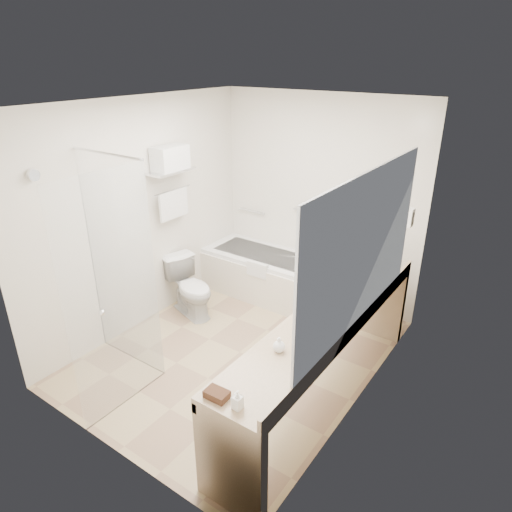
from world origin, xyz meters
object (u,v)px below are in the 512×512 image
Objects in this scene: bathtub at (266,274)px; water_bottle_left at (365,270)px; vanity_counter at (324,340)px; toilet at (191,288)px; amenity_basket at (217,394)px.

water_bottle_left is at bearing -18.82° from bathtub.
vanity_counter is 3.93× the size of toilet.
water_bottle_left reaches higher than amenity_basket.
vanity_counter reaches higher than bathtub.
water_bottle_left is (1.95, 0.42, 0.61)m from toilet.
vanity_counter is 2.05m from toilet.
amenity_basket is 0.72× the size of water_bottle_left.
toilet is 4.42× the size of amenity_basket.
toilet is (-1.97, 0.46, -0.30)m from vanity_counter.
amenity_basket is at bearing -92.99° from water_bottle_left.
water_bottle_left is at bearing 91.80° from vanity_counter.
vanity_counter is 1.28m from amenity_basket.
amenity_basket is at bearing -62.31° from bathtub.
toilet is at bearing 136.97° from amenity_basket.
bathtub is at bearing 161.18° from water_bottle_left.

